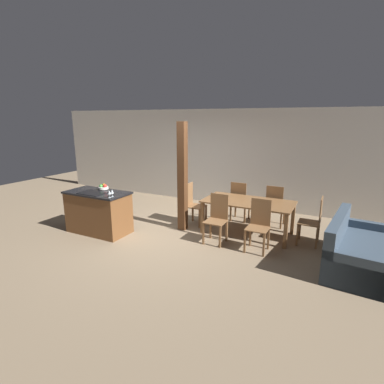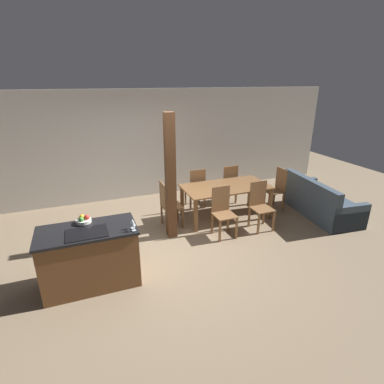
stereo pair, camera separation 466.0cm
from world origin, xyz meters
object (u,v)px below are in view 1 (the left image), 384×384
at_px(kitchen_island, 99,212).
at_px(wine_glass_middle, 112,192).
at_px(dining_chair_foot_end, 314,221).
at_px(dining_chair_head_end, 193,203).
at_px(dining_chair_far_right, 275,205).
at_px(couch, 355,251).
at_px(dining_chair_far_left, 239,201).
at_px(timber_post, 182,177).
at_px(fruit_bowl, 103,187).
at_px(wine_glass_near, 109,193).
at_px(dining_table, 248,205).
at_px(dining_chair_near_left, 217,218).
at_px(dining_chair_near_right, 259,224).

relative_size(kitchen_island, wine_glass_middle, 9.29).
bearing_deg(dining_chair_foot_end, dining_chair_head_end, -90.00).
height_order(dining_chair_far_right, couch, dining_chair_far_right).
bearing_deg(dining_chair_far_left, timber_post, 49.31).
bearing_deg(fruit_bowl, dining_chair_far_right, 29.01).
height_order(couch, timber_post, timber_post).
distance_m(wine_glass_near, couch, 4.55).
distance_m(couch, timber_post, 3.56).
distance_m(dining_table, dining_chair_far_right, 0.83).
xyz_separation_m(wine_glass_middle, dining_table, (2.31, 1.60, -0.38)).
relative_size(fruit_bowl, dining_chair_far_left, 0.23).
bearing_deg(fruit_bowl, dining_chair_head_end, 35.55).
height_order(wine_glass_near, dining_chair_far_right, wine_glass_near).
bearing_deg(dining_chair_near_left, couch, 1.44).
xyz_separation_m(kitchen_island, dining_table, (2.93, 1.39, 0.18)).
xyz_separation_m(kitchen_island, couch, (4.99, 0.74, -0.18)).
relative_size(wine_glass_middle, dining_chair_head_end, 0.15).
bearing_deg(dining_chair_far_right, dining_chair_head_end, 22.04).
height_order(dining_chair_near_left, timber_post, timber_post).
bearing_deg(timber_post, kitchen_island, -147.59).
height_order(wine_glass_near, dining_chair_far_left, wine_glass_near).
bearing_deg(dining_table, timber_post, -163.74).
height_order(wine_glass_near, dining_chair_near_left, wine_glass_near).
xyz_separation_m(kitchen_island, dining_chair_head_end, (1.61, 1.39, 0.05)).
xyz_separation_m(dining_chair_far_left, timber_post, (-0.95, -1.11, 0.69)).
bearing_deg(timber_post, dining_chair_head_end, 82.23).
xyz_separation_m(dining_chair_head_end, timber_post, (-0.05, -0.40, 0.69)).
xyz_separation_m(dining_chair_far_right, dining_chair_head_end, (-1.74, -0.71, 0.00)).
height_order(dining_chair_near_right, couch, dining_chair_near_right).
bearing_deg(dining_chair_near_right, dining_table, 120.96).
bearing_deg(dining_chair_head_end, timber_post, 172.23).
bearing_deg(dining_chair_near_left, kitchen_island, -164.78).
relative_size(kitchen_island, dining_chair_near_left, 1.41).
distance_m(kitchen_island, fruit_bowl, 0.55).
bearing_deg(timber_post, fruit_bowl, -154.12).
height_order(kitchen_island, timber_post, timber_post).
height_order(kitchen_island, wine_glass_middle, wine_glass_middle).
xyz_separation_m(wine_glass_near, wine_glass_middle, (0.00, 0.08, 0.00)).
bearing_deg(timber_post, couch, -4.04).
bearing_deg(dining_table, dining_chair_far_left, 120.96).
bearing_deg(kitchen_island, dining_chair_far_right, 31.98).
bearing_deg(dining_chair_far_right, wine_glass_middle, 40.16).
distance_m(fruit_bowl, wine_glass_middle, 0.78).
relative_size(fruit_bowl, couch, 0.12).
height_order(dining_chair_near_right, dining_chair_foot_end, same).
bearing_deg(dining_chair_near_left, wine_glass_near, -152.74).
relative_size(dining_table, dining_chair_head_end, 1.93).
relative_size(dining_chair_near_right, dining_chair_far_right, 1.00).
distance_m(kitchen_island, dining_table, 3.25).
relative_size(dining_chair_near_right, couch, 0.51).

